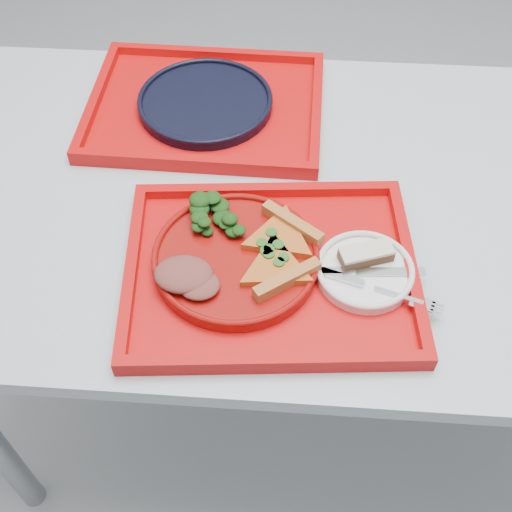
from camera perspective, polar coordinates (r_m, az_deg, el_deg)
name	(u,v)px	position (r m, az deg, el deg)	size (l,w,h in m)	color
ground	(336,393)	(1.75, 7.10, -12.03)	(10.00, 10.00, 0.00)	#909398
table	(372,225)	(1.19, 10.23, 2.73)	(1.60, 0.80, 0.75)	#9EA7B1
tray_main	(271,272)	(1.01, 1.30, -1.46)	(0.45, 0.35, 0.01)	red
tray_far	(206,109)	(1.29, -4.48, 12.89)	(0.45, 0.35, 0.01)	red
dinner_plate	(236,260)	(1.00, -1.79, -0.32)	(0.26, 0.26, 0.02)	maroon
side_plate	(364,273)	(1.00, 9.61, -1.46)	(0.15, 0.15, 0.01)	white
navy_plate	(205,103)	(1.28, -4.52, 13.38)	(0.26, 0.26, 0.02)	black
pizza_slice_a	(275,265)	(0.97, 1.74, -0.82)	(0.13, 0.11, 0.02)	orange
pizza_slice_b	(280,235)	(1.01, 2.12, 1.89)	(0.13, 0.11, 0.02)	orange
salad_heap	(218,214)	(1.03, -3.36, 3.78)	(0.08, 0.07, 0.04)	black
meat_portion	(184,274)	(0.96, -6.45, -1.63)	(0.09, 0.07, 0.03)	brown
dessert_bar	(366,254)	(1.00, 9.76, 0.14)	(0.09, 0.06, 0.02)	#532B1B
knife	(365,271)	(0.99, 9.66, -1.35)	(0.18, 0.02, 0.01)	silver
fork	(373,287)	(0.98, 10.39, -2.75)	(0.18, 0.02, 0.01)	silver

